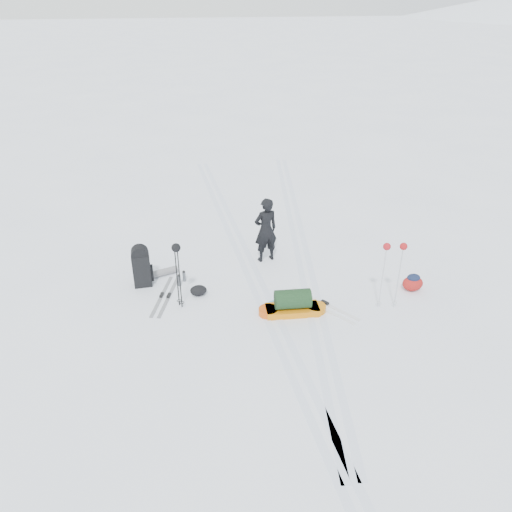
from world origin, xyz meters
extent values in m
plane|color=white|center=(0.00, 0.00, 0.00)|extent=(200.00, 200.00, 0.00)
cube|color=silver|center=(-0.12, 0.00, 0.00)|extent=(1.40, 17.97, 0.01)
cube|color=silver|center=(0.12, 0.00, 0.00)|extent=(1.40, 17.97, 0.01)
cube|color=silver|center=(1.28, 2.00, 0.00)|extent=(2.09, 13.88, 0.01)
cube|color=silver|center=(1.52, 2.00, 0.00)|extent=(2.09, 13.88, 0.01)
imported|color=black|center=(0.37, 1.38, 0.80)|extent=(0.66, 0.52, 1.60)
cube|color=orange|center=(0.51, -0.91, 0.07)|extent=(1.10, 0.51, 0.13)
cylinder|color=#C76E0B|center=(1.00, -0.93, 0.07)|extent=(0.42, 0.42, 0.13)
cylinder|color=#D14D0C|center=(0.02, -0.88, 0.07)|extent=(0.42, 0.42, 0.13)
cylinder|color=black|center=(0.51, -0.91, 0.33)|extent=(0.74, 0.43, 0.40)
cube|color=black|center=(-2.51, 0.68, 0.38)|extent=(0.40, 0.30, 0.77)
cylinder|color=black|center=(-2.51, 0.68, 0.79)|extent=(0.39, 0.28, 0.37)
cube|color=black|center=(-2.32, 0.71, 0.27)|extent=(0.10, 0.20, 0.33)
cylinder|color=slate|center=(-2.04, 1.04, 0.08)|extent=(0.62, 0.35, 0.16)
cylinder|color=black|center=(-1.75, -0.25, 0.68)|extent=(0.02, 0.02, 1.35)
cylinder|color=black|center=(-1.70, -0.32, 0.68)|extent=(0.02, 0.02, 1.35)
torus|color=black|center=(-1.75, -0.25, 0.11)|extent=(0.10, 0.10, 0.01)
torus|color=black|center=(-1.70, -0.32, 0.11)|extent=(0.10, 0.10, 0.01)
sphere|color=black|center=(-1.72, -0.29, 1.37)|extent=(0.18, 0.18, 0.18)
cylinder|color=silver|center=(2.32, -1.00, 0.70)|extent=(0.02, 0.02, 1.39)
cylinder|color=silver|center=(2.65, -1.05, 0.70)|extent=(0.02, 0.02, 1.39)
torus|color=#B4B5BB|center=(2.32, -1.00, 0.11)|extent=(0.10, 0.10, 0.01)
torus|color=silver|center=(2.65, -1.05, 0.11)|extent=(0.10, 0.10, 0.01)
sphere|color=maroon|center=(2.32, -1.00, 1.42)|extent=(0.15, 0.15, 0.15)
sphere|color=maroon|center=(2.65, -1.05, 1.42)|extent=(0.15, 0.15, 0.15)
cube|color=gray|center=(-1.97, 0.10, 0.01)|extent=(0.50, 1.54, 0.01)
cube|color=#919499|center=(-2.12, 0.15, 0.01)|extent=(0.50, 1.54, 0.01)
cube|color=black|center=(-1.97, 0.10, 0.04)|extent=(0.10, 0.17, 0.04)
cube|color=black|center=(-2.12, 0.15, 0.04)|extent=(0.10, 0.17, 0.04)
cube|color=silver|center=(1.12, -0.82, 0.01)|extent=(1.10, 1.44, 0.02)
cube|color=silver|center=(1.26, -0.71, 0.01)|extent=(1.10, 1.44, 0.02)
cube|color=black|center=(1.12, -0.82, 0.04)|extent=(0.16, 0.18, 0.05)
cube|color=black|center=(1.26, -0.71, 0.04)|extent=(0.16, 0.18, 0.05)
torus|color=#58AFD6|center=(0.23, -0.70, 0.03)|extent=(0.66, 0.66, 0.05)
torus|color=#58B0D6|center=(0.23, -0.66, 0.04)|extent=(0.52, 0.52, 0.05)
ellipsoid|color=maroon|center=(3.29, -0.49, 0.16)|extent=(0.57, 0.55, 0.33)
ellipsoid|color=black|center=(3.29, -0.49, 0.31)|extent=(0.37, 0.36, 0.16)
cylinder|color=#55585C|center=(-1.72, 0.52, 0.12)|extent=(0.08, 0.08, 0.25)
cylinder|color=#5B5E63|center=(-1.61, 0.70, 0.11)|extent=(0.08, 0.08, 0.23)
cylinder|color=black|center=(-1.72, 0.52, 0.26)|extent=(0.07, 0.07, 0.03)
cylinder|color=black|center=(-1.61, 0.70, 0.24)|extent=(0.07, 0.07, 0.03)
ellipsoid|color=black|center=(-1.33, 0.07, 0.11)|extent=(0.44, 0.40, 0.22)
camera|label=1|loc=(-1.60, -9.03, 5.90)|focal=35.00mm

